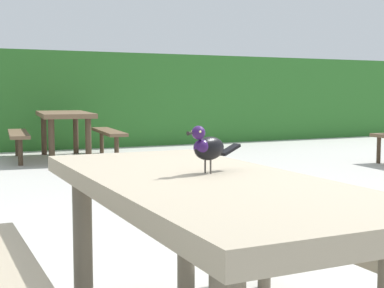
# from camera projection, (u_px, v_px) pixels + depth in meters

# --- Properties ---
(picnic_table_foreground) EXTENTS (1.70, 1.81, 0.74)m
(picnic_table_foreground) POSITION_uv_depth(u_px,v_px,m) (199.00, 225.00, 2.08)
(picnic_table_foreground) COLOR gray
(picnic_table_foreground) RESTS_ON ground
(bird_grackle) EXTENTS (0.28, 0.13, 0.18)m
(bird_grackle) POSITION_uv_depth(u_px,v_px,m) (207.00, 147.00, 2.12)
(bird_grackle) COLOR black
(bird_grackle) RESTS_ON picnic_table_foreground
(picnic_table_mid_right) EXTENTS (1.87, 1.90, 0.74)m
(picnic_table_mid_right) POSITION_uv_depth(u_px,v_px,m) (64.00, 124.00, 8.83)
(picnic_table_mid_right) COLOR brown
(picnic_table_mid_right) RESTS_ON ground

